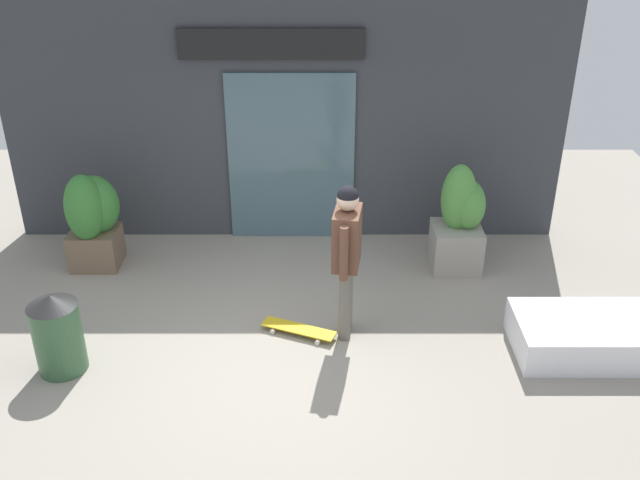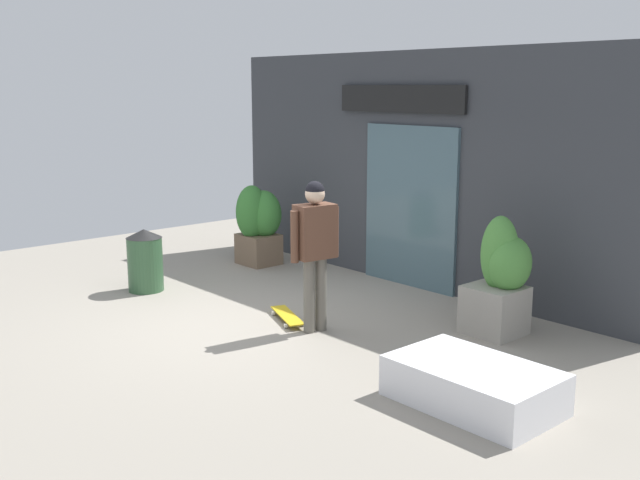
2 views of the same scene
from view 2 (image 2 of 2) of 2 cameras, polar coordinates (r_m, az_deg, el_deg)
The scene contains 8 objects.
ground_plane at distance 8.95m, azimuth -5.24°, elevation -6.33°, with size 12.00×12.00×0.00m, color gray.
building_facade at distance 10.50m, azimuth 7.17°, elevation 5.29°, with size 7.17×0.31×3.24m.
skateboarder at distance 8.36m, azimuth -0.39°, elevation 0.01°, with size 0.32×0.62×1.73m.
skateboard at distance 8.98m, azimuth -2.52°, elevation -5.81°, with size 0.83×0.48×0.08m.
planter_box_left at distance 8.62m, azimuth 13.66°, elevation -2.91°, with size 0.62×0.67×1.35m.
planter_box_right at distance 11.70m, azimuth -4.76°, elevation 1.44°, with size 0.64×0.70×1.26m.
trash_bin at distance 10.46m, azimuth -13.23°, elevation -1.49°, with size 0.49×0.49×0.86m.
snow_ledge at distance 6.79m, azimuth 11.66°, elevation -10.80°, with size 1.43×0.90×0.37m, color white.
Camera 2 is at (6.87, -5.02, 2.75)m, focal length 41.86 mm.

